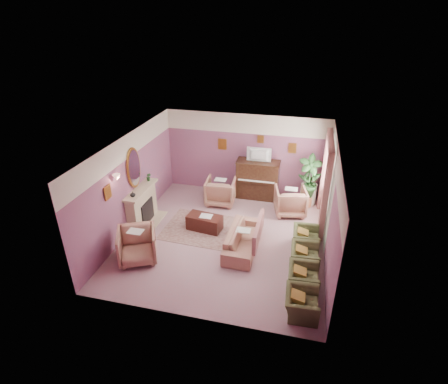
% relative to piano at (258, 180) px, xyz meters
% --- Properties ---
extents(floor, '(5.50, 6.00, 0.01)m').
position_rel_piano_xyz_m(floor, '(-0.50, -2.68, -0.65)').
color(floor, '#A77B85').
rests_on(floor, ground).
extents(ceiling, '(5.50, 6.00, 0.01)m').
position_rel_piano_xyz_m(ceiling, '(-0.50, -2.68, 2.15)').
color(ceiling, silver).
rests_on(ceiling, wall_back).
extents(wall_back, '(5.50, 0.02, 2.80)m').
position_rel_piano_xyz_m(wall_back, '(-0.50, 0.32, 0.75)').
color(wall_back, '#795175').
rests_on(wall_back, floor).
extents(wall_front, '(5.50, 0.02, 2.80)m').
position_rel_piano_xyz_m(wall_front, '(-0.50, -5.68, 0.75)').
color(wall_front, '#795175').
rests_on(wall_front, floor).
extents(wall_left, '(0.02, 6.00, 2.80)m').
position_rel_piano_xyz_m(wall_left, '(-3.25, -2.68, 0.75)').
color(wall_left, '#795175').
rests_on(wall_left, floor).
extents(wall_right, '(0.02, 6.00, 2.80)m').
position_rel_piano_xyz_m(wall_right, '(2.25, -2.68, 0.75)').
color(wall_right, '#795175').
rests_on(wall_right, floor).
extents(picture_rail_band, '(5.50, 0.01, 0.65)m').
position_rel_piano_xyz_m(picture_rail_band, '(-0.50, 0.31, 1.82)').
color(picture_rail_band, white).
rests_on(picture_rail_band, wall_back).
extents(stripe_panel, '(0.01, 3.00, 2.15)m').
position_rel_piano_xyz_m(stripe_panel, '(2.23, -1.38, 0.42)').
color(stripe_panel, '#ABB3A1').
rests_on(stripe_panel, wall_right).
extents(fireplace_surround, '(0.30, 1.40, 1.10)m').
position_rel_piano_xyz_m(fireplace_surround, '(-3.09, -2.48, -0.10)').
color(fireplace_surround, '#C6B28D').
rests_on(fireplace_surround, floor).
extents(fireplace_inset, '(0.18, 0.72, 0.68)m').
position_rel_piano_xyz_m(fireplace_inset, '(-2.99, -2.48, -0.25)').
color(fireplace_inset, black).
rests_on(fireplace_inset, floor).
extents(fire_ember, '(0.06, 0.54, 0.10)m').
position_rel_piano_xyz_m(fire_ember, '(-2.95, -2.48, -0.43)').
color(fire_ember, '#E9581F').
rests_on(fire_ember, floor).
extents(mantel_shelf, '(0.40, 1.55, 0.07)m').
position_rel_piano_xyz_m(mantel_shelf, '(-3.06, -2.48, 0.47)').
color(mantel_shelf, '#C6B28D').
rests_on(mantel_shelf, fireplace_surround).
extents(hearth, '(0.55, 1.50, 0.02)m').
position_rel_piano_xyz_m(hearth, '(-2.89, -2.48, -0.64)').
color(hearth, '#C6B28D').
rests_on(hearth, floor).
extents(mirror_frame, '(0.04, 0.72, 1.20)m').
position_rel_piano_xyz_m(mirror_frame, '(-3.20, -2.48, 1.15)').
color(mirror_frame, '#B0762C').
rests_on(mirror_frame, wall_left).
extents(mirror_glass, '(0.01, 0.60, 1.06)m').
position_rel_piano_xyz_m(mirror_glass, '(-3.17, -2.48, 1.15)').
color(mirror_glass, silver).
rests_on(mirror_glass, wall_left).
extents(sconce_shade, '(0.20, 0.20, 0.16)m').
position_rel_piano_xyz_m(sconce_shade, '(-3.12, -3.53, 1.33)').
color(sconce_shade, '#FAB19A').
rests_on(sconce_shade, wall_left).
extents(piano, '(1.40, 0.60, 1.30)m').
position_rel_piano_xyz_m(piano, '(0.00, 0.00, 0.00)').
color(piano, '#331C11').
rests_on(piano, floor).
extents(piano_keyshelf, '(1.30, 0.12, 0.06)m').
position_rel_piano_xyz_m(piano_keyshelf, '(-0.00, -0.35, 0.07)').
color(piano_keyshelf, '#331C11').
rests_on(piano_keyshelf, piano).
extents(piano_keys, '(1.20, 0.08, 0.02)m').
position_rel_piano_xyz_m(piano_keys, '(0.00, -0.35, 0.11)').
color(piano_keys, white).
rests_on(piano_keys, piano).
extents(piano_top, '(1.45, 0.65, 0.04)m').
position_rel_piano_xyz_m(piano_top, '(0.00, 0.00, 0.66)').
color(piano_top, '#331C11').
rests_on(piano_top, piano).
extents(television, '(0.80, 0.12, 0.48)m').
position_rel_piano_xyz_m(television, '(0.00, -0.05, 0.95)').
color(television, black).
rests_on(television, piano).
extents(print_back_left, '(0.30, 0.03, 0.38)m').
position_rel_piano_xyz_m(print_back_left, '(-1.30, 0.28, 1.07)').
color(print_back_left, '#B0762C').
rests_on(print_back_left, wall_back).
extents(print_back_right, '(0.26, 0.03, 0.34)m').
position_rel_piano_xyz_m(print_back_right, '(1.05, 0.28, 1.13)').
color(print_back_right, '#B0762C').
rests_on(print_back_right, wall_back).
extents(print_back_mid, '(0.22, 0.03, 0.26)m').
position_rel_piano_xyz_m(print_back_mid, '(0.00, 0.28, 1.35)').
color(print_back_mid, '#B0762C').
rests_on(print_back_mid, wall_back).
extents(print_left_wall, '(0.03, 0.28, 0.36)m').
position_rel_piano_xyz_m(print_left_wall, '(-3.21, -3.88, 1.07)').
color(print_left_wall, '#B0762C').
rests_on(print_left_wall, wall_left).
extents(window_blind, '(0.03, 1.40, 1.80)m').
position_rel_piano_xyz_m(window_blind, '(2.20, -1.13, 1.05)').
color(window_blind, beige).
rests_on(window_blind, wall_right).
extents(curtain_left, '(0.16, 0.34, 2.60)m').
position_rel_piano_xyz_m(curtain_left, '(2.12, -2.05, 0.65)').
color(curtain_left, '#A35F5F').
rests_on(curtain_left, floor).
extents(curtain_right, '(0.16, 0.34, 2.60)m').
position_rel_piano_xyz_m(curtain_right, '(2.12, -0.21, 0.65)').
color(curtain_right, '#A35F5F').
rests_on(curtain_right, floor).
extents(pelmet, '(0.16, 2.20, 0.16)m').
position_rel_piano_xyz_m(pelmet, '(2.12, -1.13, 1.91)').
color(pelmet, '#A35F5F').
rests_on(pelmet, wall_right).
extents(mantel_plant, '(0.16, 0.16, 0.28)m').
position_rel_piano_xyz_m(mantel_plant, '(-3.05, -1.93, 0.64)').
color(mantel_plant, '#255023').
rests_on(mantel_plant, mantel_shelf).
extents(mantel_vase, '(0.16, 0.16, 0.16)m').
position_rel_piano_xyz_m(mantel_vase, '(-3.05, -2.98, 0.58)').
color(mantel_vase, white).
rests_on(mantel_vase, mantel_shelf).
extents(area_rug, '(2.58, 1.91, 0.01)m').
position_rel_piano_xyz_m(area_rug, '(-1.10, -2.39, -0.64)').
color(area_rug, '#926962').
rests_on(area_rug, floor).
extents(coffee_table, '(1.06, 0.63, 0.45)m').
position_rel_piano_xyz_m(coffee_table, '(-1.18, -2.39, -0.43)').
color(coffee_table, '#3A1711').
rests_on(coffee_table, floor).
extents(table_paper, '(0.35, 0.28, 0.01)m').
position_rel_piano_xyz_m(table_paper, '(-1.13, -2.39, -0.20)').
color(table_paper, silver).
rests_on(table_paper, coffee_table).
extents(sofa, '(0.65, 1.95, 0.79)m').
position_rel_piano_xyz_m(sofa, '(0.09, -3.01, -0.26)').
color(sofa, '#AC7961').
rests_on(sofa, floor).
extents(sofa_throw, '(0.10, 1.48, 0.54)m').
position_rel_piano_xyz_m(sofa_throw, '(0.49, -3.01, -0.05)').
color(sofa_throw, '#A35F5F').
rests_on(sofa_throw, sofa).
extents(floral_armchair_left, '(0.93, 0.93, 0.96)m').
position_rel_piano_xyz_m(floral_armchair_left, '(-1.12, -0.72, -0.17)').
color(floral_armchair_left, '#AC7961').
rests_on(floral_armchair_left, floor).
extents(floral_armchair_right, '(0.93, 0.93, 0.96)m').
position_rel_piano_xyz_m(floral_armchair_right, '(1.18, -0.85, -0.17)').
color(floral_armchair_right, '#AC7961').
rests_on(floral_armchair_right, floor).
extents(floral_armchair_front, '(0.93, 0.93, 0.96)m').
position_rel_piano_xyz_m(floral_armchair_front, '(-2.43, -4.16, -0.17)').
color(floral_armchair_front, '#AC7961').
rests_on(floral_armchair_front, floor).
extents(olive_chair_a, '(0.57, 0.81, 0.70)m').
position_rel_piano_xyz_m(olive_chair_a, '(1.73, -5.02, -0.30)').
color(olive_chair_a, '#4F552E').
rests_on(olive_chair_a, floor).
extents(olive_chair_b, '(0.57, 0.81, 0.70)m').
position_rel_piano_xyz_m(olive_chair_b, '(1.73, -4.20, -0.30)').
color(olive_chair_b, '#4F552E').
rests_on(olive_chair_b, floor).
extents(olive_chair_c, '(0.57, 0.81, 0.70)m').
position_rel_piano_xyz_m(olive_chair_c, '(1.73, -3.38, -0.30)').
color(olive_chair_c, '#4F552E').
rests_on(olive_chair_c, floor).
extents(olive_chair_d, '(0.57, 0.81, 0.70)m').
position_rel_piano_xyz_m(olive_chair_d, '(1.73, -2.56, -0.30)').
color(olive_chair_d, '#4F552E').
rests_on(olive_chair_d, floor).
extents(side_table, '(0.52, 0.52, 0.70)m').
position_rel_piano_xyz_m(side_table, '(1.72, -0.04, -0.30)').
color(side_table, silver).
rests_on(side_table, floor).
extents(side_plant_big, '(0.30, 0.30, 0.34)m').
position_rel_piano_xyz_m(side_plant_big, '(1.72, -0.04, 0.22)').
color(side_plant_big, '#255023').
rests_on(side_plant_big, side_table).
extents(side_plant_small, '(0.16, 0.16, 0.28)m').
position_rel_piano_xyz_m(side_plant_small, '(1.84, -0.14, 0.19)').
color(side_plant_small, '#255023').
rests_on(side_plant_small, side_table).
extents(palm_pot, '(0.34, 0.34, 0.34)m').
position_rel_piano_xyz_m(palm_pot, '(1.69, -0.22, -0.48)').
color(palm_pot, '#B06940').
rests_on(palm_pot, floor).
extents(palm_plant, '(0.76, 0.76, 1.44)m').
position_rel_piano_xyz_m(palm_plant, '(1.69, -0.22, 0.41)').
color(palm_plant, '#255023').
rests_on(palm_plant, palm_pot).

